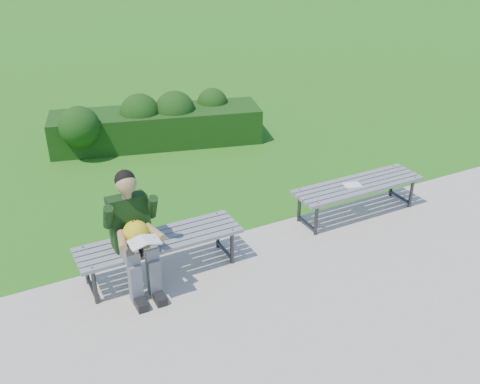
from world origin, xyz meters
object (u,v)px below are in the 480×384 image
(bench_right, at_px, (358,187))
(seated_boy, at_px, (134,230))
(bench_left, at_px, (160,243))
(hedge, at_px, (154,123))
(paper_sheet, at_px, (352,185))

(bench_right, xyz_separation_m, seated_boy, (-3.06, -0.17, 0.30))
(bench_left, height_order, bench_right, same)
(hedge, distance_m, bench_right, 3.96)
(hedge, height_order, bench_left, hedge)
(paper_sheet, bearing_deg, bench_right, -0.00)
(bench_left, relative_size, paper_sheet, 7.16)
(bench_left, bearing_deg, bench_right, 1.47)
(bench_left, height_order, paper_sheet, bench_left)
(paper_sheet, bearing_deg, seated_boy, -176.71)
(bench_left, bearing_deg, hedge, 71.65)
(hedge, xyz_separation_m, paper_sheet, (1.43, -3.65, 0.07))
(bench_right, relative_size, paper_sheet, 7.16)
(bench_right, distance_m, seated_boy, 3.08)
(hedge, height_order, paper_sheet, hedge)
(seated_boy, distance_m, paper_sheet, 2.98)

